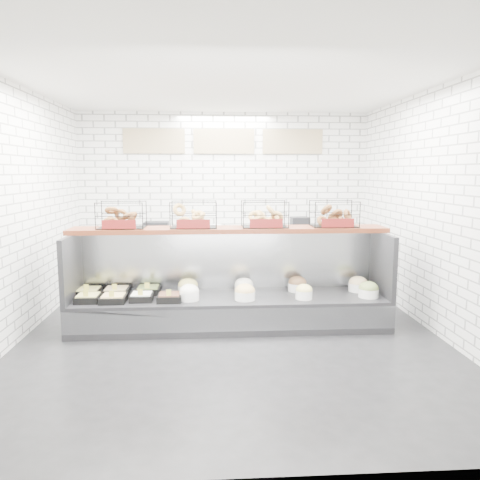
{
  "coord_description": "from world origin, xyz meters",
  "views": [
    {
      "loc": [
        -0.24,
        -5.52,
        1.97
      ],
      "look_at": [
        0.14,
        0.45,
        1.1
      ],
      "focal_mm": 35.0,
      "sensor_mm": 36.0,
      "label": 1
    }
  ],
  "objects": [
    {
      "name": "display_case",
      "position": [
        -0.01,
        0.34,
        0.33
      ],
      "size": [
        4.0,
        0.9,
        1.2
      ],
      "color": "black",
      "rests_on": "ground"
    },
    {
      "name": "bagel_shelf",
      "position": [
        -0.0,
        0.52,
        1.38
      ],
      "size": [
        4.1,
        0.5,
        0.4
      ],
      "color": "#4E1E10",
      "rests_on": "display_case"
    },
    {
      "name": "prep_counter",
      "position": [
        -0.0,
        2.43,
        0.47
      ],
      "size": [
        4.0,
        0.6,
        1.2
      ],
      "color": "#93969B",
      "rests_on": "ground"
    },
    {
      "name": "room_shell",
      "position": [
        0.0,
        0.6,
        2.06
      ],
      "size": [
        5.02,
        5.51,
        3.01
      ],
      "color": "white",
      "rests_on": "ground"
    },
    {
      "name": "ground",
      "position": [
        0.0,
        0.0,
        0.0
      ],
      "size": [
        5.5,
        5.5,
        0.0
      ],
      "primitive_type": "plane",
      "color": "black",
      "rests_on": "ground"
    }
  ]
}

